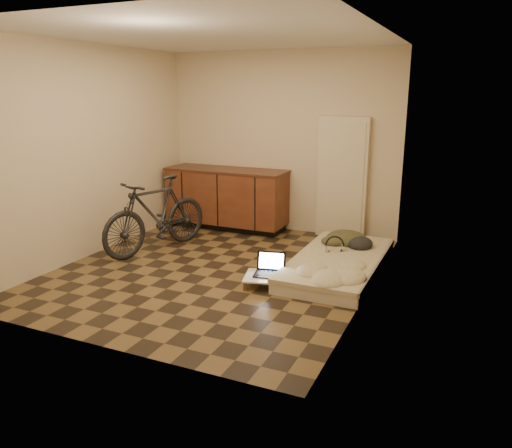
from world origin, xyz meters
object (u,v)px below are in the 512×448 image
at_px(futon, 338,264).
at_px(lap_desk, 275,277).
at_px(bicycle, 156,211).
at_px(laptop, 270,269).

xyz_separation_m(futon, lap_desk, (-0.50, -0.73, 0.01)).
xyz_separation_m(bicycle, lap_desk, (1.87, -0.51, -0.44)).
bearing_deg(futon, lap_desk, -124.06).
xyz_separation_m(bicycle, futon, (2.37, 0.22, -0.45)).
height_order(lap_desk, laptop, laptop).
relative_size(bicycle, lap_desk, 2.26).
relative_size(futon, laptop, 5.38).
relative_size(lap_desk, laptop, 1.99).
bearing_deg(futon, bicycle, -174.37).
xyz_separation_m(bicycle, laptop, (1.79, -0.46, -0.38)).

